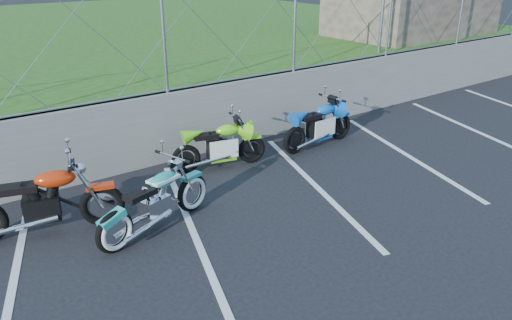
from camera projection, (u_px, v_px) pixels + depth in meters
ground at (230, 259)px, 6.42m from camera, size 90.00×90.00×0.00m
retaining_wall at (119, 137)px, 8.77m from camera, size 30.00×0.22×1.30m
grass_field at (0, 53)px, 16.21m from camera, size 30.00×20.00×1.30m
stone_building at (413, 4)px, 15.43m from camera, size 5.00×3.00×1.80m
chain_link_fence at (108, 42)px, 8.14m from camera, size 28.00×0.03×2.00m
parking_lines at (258, 204)px, 7.82m from camera, size 18.29×4.31×0.01m
cruiser_turquoise at (157, 203)px, 6.98m from camera, size 1.97×0.75×1.01m
naked_orange at (45, 204)px, 6.83m from camera, size 2.10×0.85×1.08m
sportbike_green at (221, 147)px, 9.02m from camera, size 1.76×0.66×0.93m
sportbike_blue at (320, 126)px, 10.05m from camera, size 1.88×0.67×0.97m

